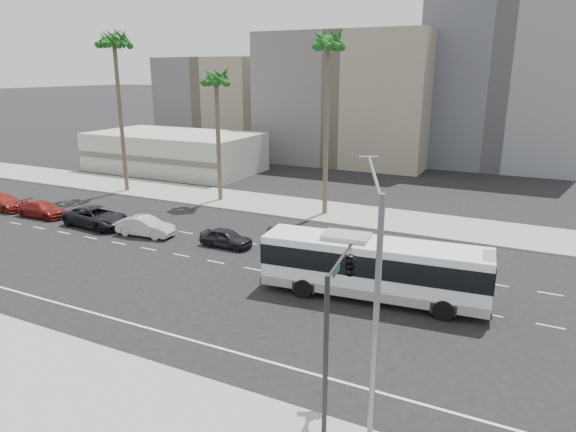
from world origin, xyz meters
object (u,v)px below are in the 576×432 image
Objects in this scene: city_bus at (373,266)px; palm_far at (114,44)px; car_a at (226,238)px; car_e at (3,202)px; palm_near at (328,46)px; car_d at (42,209)px; streetlight_corner at (375,294)px; car_b at (146,226)px; traffic_signal at (348,272)px; palm_mid at (216,81)px; car_c at (97,217)px.

city_bus is 0.77× the size of palm_far.
car_a is 0.79× the size of car_e.
palm_near is (3.32, 11.60, 14.23)m from car_a.
car_d is 0.51× the size of streetlight_corner.
palm_far reaches higher than streetlight_corner.
traffic_signal reaches higher than car_b.
streetlight_corner is (35.43, -14.25, 4.72)m from car_d.
palm_near is at bearing -46.55° from car_b.
city_bus is 0.80× the size of palm_near.
car_b is at bearing -92.51° from car_d.
car_a is at bearing -54.69° from palm_mid.
car_d is 20.04m from palm_mid.
palm_near reaches higher than car_e.
traffic_signal is at bearing -66.04° from palm_near.
car_d is 0.76× the size of traffic_signal.
car_c is 19.78m from palm_far.
car_a is 0.67× the size of car_c.
streetlight_corner is (23.21, -14.14, 4.65)m from car_b.
palm_near reaches higher than car_c.
city_bus is 1.00× the size of palm_mid.
palm_near is (10.58, 12.28, 14.14)m from car_b.
palm_far is at bearing -174.75° from palm_mid.
traffic_signal is at bearing -34.98° from palm_far.
streetlight_corner is 36.50m from palm_mid.
car_e is at bearing 83.61° from car_b.
car_b is 22.48m from palm_far.
car_d is (-12.22, 0.11, -0.07)m from car_b.
city_bus is 38.15m from palm_far.
car_c is 30.43m from traffic_signal.
streetlight_corner reaches higher than car_d.
streetlight_corner is (28.71, -14.28, 4.58)m from car_c.
palm_near reaches higher than city_bus.
car_a is 18.21m from palm_mid.
city_bus is 22.22m from palm_near.
city_bus reaches higher than car_c.
palm_far is at bearing 42.40° from car_b.
city_bus is 2.14× the size of car_c.
palm_far is (-19.91, 10.64, 14.83)m from car_a.
traffic_signal is (39.41, -12.90, 4.69)m from car_e.
car_e is 19.18m from palm_far.
car_c is at bearing 129.98° from streetlight_corner.
car_b is at bearing -90.46° from car_e.
car_a is at bearing -90.49° from car_b.
car_c is at bearing -110.08° from palm_mid.
car_d is at bearing -151.92° from palm_near.
palm_mid is (-11.61, 0.10, -3.00)m from palm_near.
car_c is 0.64× the size of streetlight_corner.
streetlight_corner reaches higher than car_e.
palm_mid is at bearing 108.85° from streetlight_corner.
car_a is 0.63× the size of traffic_signal.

